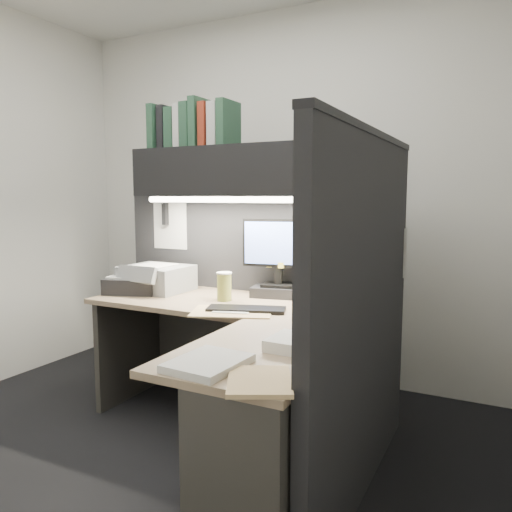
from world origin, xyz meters
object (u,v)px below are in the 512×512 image
overhead_shelf (252,171)px  telephone (323,301)px  printer (157,278)px  desk (235,391)px  coffee_cup (224,287)px  keyboard (246,309)px  notebook_stack (134,285)px  monitor (278,266)px

overhead_shelf → telephone: size_ratio=7.48×
telephone → printer: 1.15m
desk → coffee_cup: size_ratio=10.57×
coffee_cup → keyboard: bearing=-37.0°
desk → coffee_cup: bearing=124.5°
keyboard → overhead_shelf: bearing=94.2°
coffee_cup → notebook_stack: 0.66m
desk → overhead_shelf: bearing=111.8°
desk → keyboard: (-0.14, 0.38, 0.30)m
overhead_shelf → coffee_cup: bearing=-115.7°
monitor → telephone: monitor is taller
keyboard → notebook_stack: size_ratio=1.27×
telephone → coffee_cup: (-0.59, -0.07, 0.04)m
monitor → telephone: size_ratio=2.32×
notebook_stack → keyboard: bearing=-9.2°
desk → printer: size_ratio=4.13×
keyboard → printer: (-0.81, 0.26, 0.07)m
coffee_cup → notebook_stack: bearing=-176.5°
monitor → coffee_cup: monitor is taller
telephone → overhead_shelf: bearing=-174.9°
notebook_stack → desk: bearing=-26.8°
notebook_stack → telephone: bearing=4.9°
coffee_cup → desk: bearing=-55.5°
monitor → coffee_cup: bearing=-144.9°
desk → monitor: 0.96m
keyboard → notebook_stack: notebook_stack is taller
desk → keyboard: size_ratio=4.02×
monitor → printer: size_ratio=1.17×
monitor → notebook_stack: size_ratio=1.45×
overhead_shelf → keyboard: 0.86m
notebook_stack → coffee_cup: bearing=3.5°
keyboard → coffee_cup: bearing=123.9°
desk → printer: bearing=146.0°
desk → overhead_shelf: size_ratio=1.10×
monitor → keyboard: monitor is taller
telephone → notebook_stack: size_ratio=0.62×
coffee_cup → printer: printer is taller
monitor → printer: 0.83m
telephone → printer: printer is taller
desk → telephone: bearing=72.2°
overhead_shelf → notebook_stack: 1.06m
desk → printer: (-0.95, 0.64, 0.37)m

